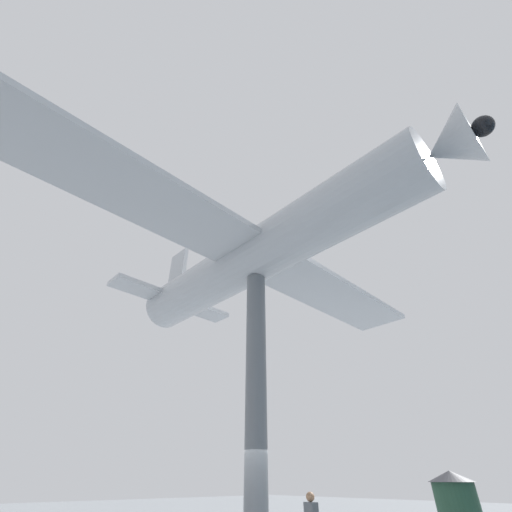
% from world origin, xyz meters
% --- Properties ---
extents(support_pylon_central, '(0.57, 0.57, 7.26)m').
position_xyz_m(support_pylon_central, '(0.00, 0.00, 3.63)').
color(support_pylon_central, slate).
rests_on(support_pylon_central, ground_plane).
extents(suspended_airplane, '(16.66, 12.86, 3.38)m').
position_xyz_m(suspended_airplane, '(-0.00, 0.14, 8.13)').
color(suspended_airplane, '#B2B7BC').
rests_on(suspended_airplane, support_pylon_central).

